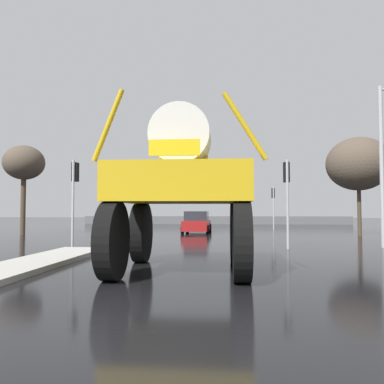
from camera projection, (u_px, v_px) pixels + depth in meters
ground_plane at (203, 237)px, 22.68m from camera, size 120.00×120.00×0.00m
oversize_sprayer at (183, 188)px, 10.28m from camera, size 3.98×4.99×4.37m
sedan_ahead at (197, 223)px, 27.23m from camera, size 1.93×4.13×1.52m
traffic_signal_near_left at (75, 183)px, 17.02m from camera, size 0.24×0.54×3.81m
traffic_signal_near_right at (287, 184)px, 16.17m from camera, size 0.24×0.54×3.71m
traffic_signal_far_left at (273, 198)px, 32.35m from camera, size 0.24×0.55×3.55m
bare_tree_left at (24, 164)px, 25.18m from camera, size 2.63×2.63×5.82m
bare_tree_right at (358, 164)px, 24.40m from camera, size 3.96×3.96×6.21m
roadside_barrier at (215, 220)px, 43.88m from camera, size 30.38×0.24×0.90m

